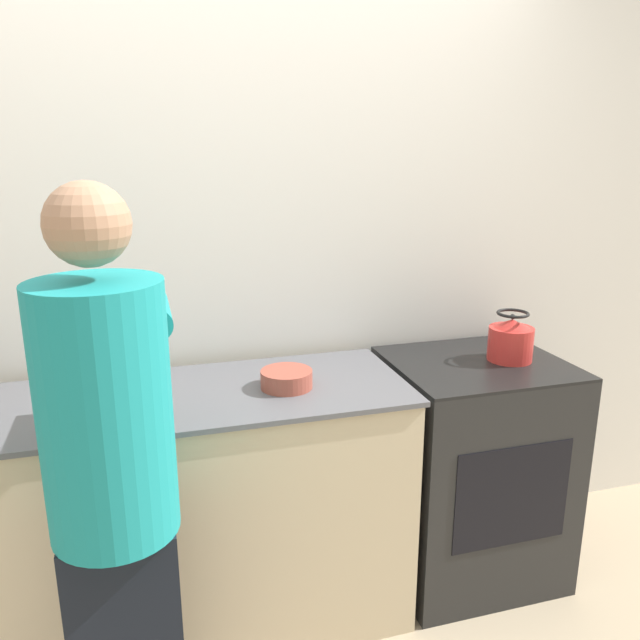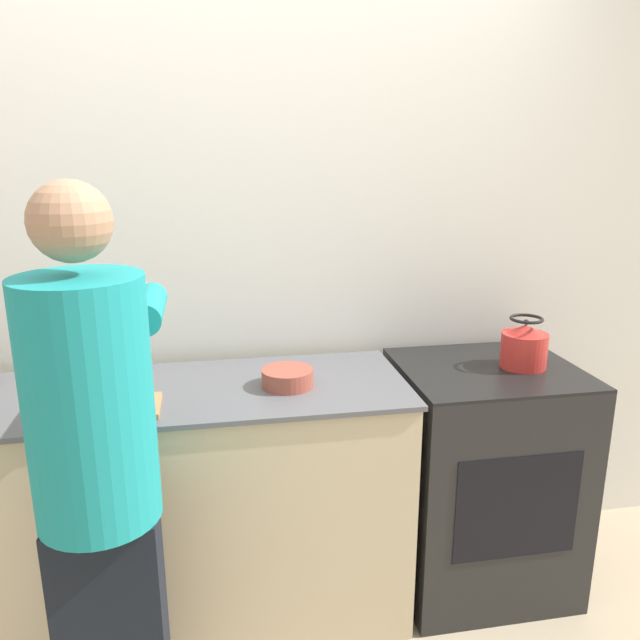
# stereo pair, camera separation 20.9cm
# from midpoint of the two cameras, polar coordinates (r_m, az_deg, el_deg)

# --- Properties ---
(wall_back) EXTENTS (8.00, 0.05, 2.60)m
(wall_back) POSITION_cam_midpoint_polar(r_m,az_deg,el_deg) (2.47, -4.42, 5.44)
(wall_back) COLOR white
(wall_back) RESTS_ON ground_plane
(counter) EXTENTS (1.77, 0.59, 0.92)m
(counter) POSITION_cam_midpoint_polar(r_m,az_deg,el_deg) (2.41, -11.68, -16.64)
(counter) COLOR #C6B28E
(counter) RESTS_ON ground_plane
(oven) EXTENTS (0.67, 0.59, 0.92)m
(oven) POSITION_cam_midpoint_polar(r_m,az_deg,el_deg) (2.67, 16.78, -13.55)
(oven) COLOR black
(oven) RESTS_ON ground_plane
(person) EXTENTS (0.36, 0.60, 1.66)m
(person) POSITION_cam_midpoint_polar(r_m,az_deg,el_deg) (1.75, -16.40, -13.31)
(person) COLOR black
(person) RESTS_ON ground_plane
(cutting_board) EXTENTS (0.29, 0.19, 0.02)m
(cutting_board) POSITION_cam_midpoint_polar(r_m,az_deg,el_deg) (2.07, -15.63, -7.84)
(cutting_board) COLOR #A87A4C
(cutting_board) RESTS_ON counter
(knife) EXTENTS (0.20, 0.10, 0.01)m
(knife) POSITION_cam_midpoint_polar(r_m,az_deg,el_deg) (2.05, -15.14, -7.71)
(knife) COLOR silver
(knife) RESTS_ON cutting_board
(kettle) EXTENTS (0.17, 0.17, 0.20)m
(kettle) POSITION_cam_midpoint_polar(r_m,az_deg,el_deg) (2.51, 20.46, -2.29)
(kettle) COLOR red
(kettle) RESTS_ON oven
(bowl_prep) EXTENTS (0.18, 0.18, 0.06)m
(bowl_prep) POSITION_cam_midpoint_polar(r_m,az_deg,el_deg) (2.19, -0.26, -5.35)
(bowl_prep) COLOR #9E4738
(bowl_prep) RESTS_ON counter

